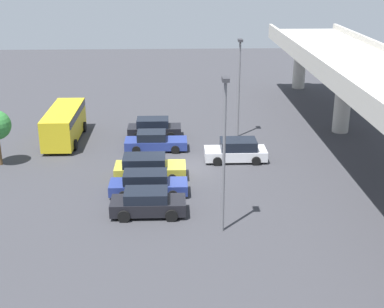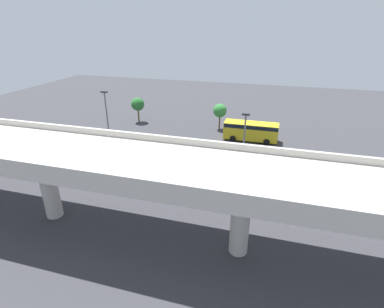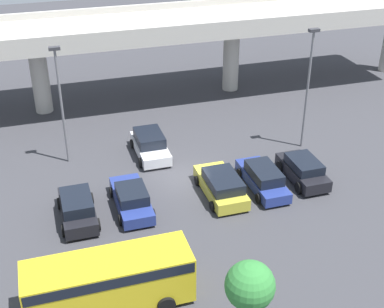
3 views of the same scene
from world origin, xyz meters
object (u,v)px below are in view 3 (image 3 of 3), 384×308
at_px(parked_car_0, 77,208).
at_px(shuttle_bus, 109,279).
at_px(lamp_post_near_aisle, 61,97).
at_px(tree_front_left, 250,286).
at_px(parked_car_5, 303,170).
at_px(parked_car_4, 263,178).
at_px(parked_car_1, 132,199).
at_px(parked_car_3, 221,185).
at_px(parked_car_2, 150,145).
at_px(lamp_post_mid_lot, 308,81).

relative_size(parked_car_0, shuttle_bus, 0.58).
bearing_deg(lamp_post_near_aisle, tree_front_left, -72.06).
distance_m(parked_car_5, shuttle_bus, 15.36).
height_order(parked_car_0, parked_car_4, parked_car_0).
height_order(parked_car_0, lamp_post_near_aisle, lamp_post_near_aisle).
distance_m(parked_car_0, parked_car_1, 3.14).
distance_m(parked_car_4, lamp_post_near_aisle, 13.80).
xyz_separation_m(parked_car_3, parked_car_5, (5.57, 0.18, 0.00)).
bearing_deg(parked_car_3, parked_car_1, 87.19).
xyz_separation_m(parked_car_1, tree_front_left, (2.75, -10.99, 2.27)).
bearing_deg(shuttle_bus, parked_car_2, 69.45).
height_order(lamp_post_near_aisle, tree_front_left, lamp_post_near_aisle).
bearing_deg(parked_car_2, lamp_post_mid_lot, 79.52).
distance_m(parked_car_5, lamp_post_mid_lot, 6.27).
bearing_deg(parked_car_0, lamp_post_mid_lot, -75.45).
height_order(parked_car_5, shuttle_bus, shuttle_bus).
relative_size(parked_car_5, lamp_post_mid_lot, 0.51).
bearing_deg(lamp_post_mid_lot, parked_car_2, 169.52).
bearing_deg(parked_car_0, lamp_post_near_aisle, -1.13).
relative_size(parked_car_4, lamp_post_mid_lot, 0.57).
bearing_deg(parked_car_5, parked_car_4, 92.54).
bearing_deg(tree_front_left, lamp_post_near_aisle, 107.94).
height_order(parked_car_2, lamp_post_mid_lot, lamp_post_mid_lot).
bearing_deg(parked_car_2, shuttle_bus, -20.55).
height_order(parked_car_1, parked_car_3, parked_car_3).
xyz_separation_m(shuttle_bus, tree_front_left, (5.23, -3.64, 1.40)).
bearing_deg(lamp_post_mid_lot, parked_car_3, -150.55).
height_order(parked_car_4, shuttle_bus, shuttle_bus).
bearing_deg(parked_car_1, lamp_post_near_aisle, 23.93).
xyz_separation_m(parked_car_3, tree_front_left, (-2.72, -10.72, 2.21)).
distance_m(parked_car_4, parked_car_5, 2.81).
distance_m(shuttle_bus, tree_front_left, 6.53).
xyz_separation_m(parked_car_5, lamp_post_near_aisle, (-14.03, 6.85, 3.95)).
relative_size(lamp_post_near_aisle, tree_front_left, 2.00).
relative_size(parked_car_1, parked_car_2, 1.06).
xyz_separation_m(parked_car_0, lamp_post_near_aisle, (0.14, 6.92, 3.93)).
distance_m(parked_car_0, lamp_post_mid_lot, 17.32).
xyz_separation_m(shuttle_bus, lamp_post_mid_lot, (15.61, 11.41, 3.40)).
xyz_separation_m(parked_car_2, lamp_post_near_aisle, (-5.53, 0.74, 3.93)).
distance_m(parked_car_2, lamp_post_mid_lot, 11.57).
distance_m(parked_car_2, parked_car_3, 6.94).
bearing_deg(parked_car_3, lamp_post_mid_lot, -60.55).
distance_m(parked_car_2, parked_car_4, 8.44).
bearing_deg(lamp_post_mid_lot, parked_car_1, -162.82).
distance_m(parked_car_1, parked_car_4, 8.22).
distance_m(parked_car_1, parked_car_2, 6.53).
xyz_separation_m(parked_car_1, shuttle_bus, (-2.49, -7.35, 0.87)).
bearing_deg(lamp_post_mid_lot, tree_front_left, -124.60).
distance_m(parked_car_1, shuttle_bus, 7.80).
bearing_deg(shuttle_bus, parked_car_4, 33.68).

